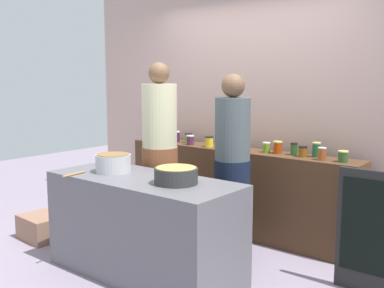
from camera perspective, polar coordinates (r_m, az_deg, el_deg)
ground at (r=4.30m, az=-3.03°, el=-14.53°), size 12.00×12.00×0.00m
storefront_wall at (r=5.13m, az=7.78°, el=6.37°), size 4.80×0.12×3.00m
display_shelf at (r=4.98m, az=5.45°, el=-5.80°), size 2.70×0.36×0.91m
prep_table at (r=3.95m, az=-6.03°, el=-10.17°), size 1.70×0.70×0.84m
preserve_jar_0 at (r=5.47m, az=-4.06°, el=1.07°), size 0.08×0.08×0.13m
preserve_jar_1 at (r=5.40m, az=-1.97°, el=0.94°), size 0.09×0.09×0.13m
preserve_jar_2 at (r=5.32m, az=-0.44°, el=0.75°), size 0.09×0.09×0.11m
preserve_jar_3 at (r=5.16m, az=-0.21°, el=0.50°), size 0.09×0.09×0.11m
preserve_jar_4 at (r=5.02m, az=2.15°, el=0.31°), size 0.09×0.09×0.12m
preserve_jar_5 at (r=4.81m, az=5.88°, el=0.03°), size 0.08×0.08×0.13m
preserve_jar_6 at (r=4.70m, az=9.22°, el=-0.41°), size 0.08×0.08×0.10m
preserve_jar_7 at (r=4.65m, az=10.60°, el=-0.41°), size 0.09×0.09×0.12m
preserve_jar_8 at (r=4.59m, az=12.55°, el=-0.60°), size 0.07×0.07×0.12m
preserve_jar_9 at (r=4.51m, az=13.58°, el=-0.89°), size 0.08×0.08×0.11m
preserve_jar_10 at (r=4.53m, az=15.17°, el=-0.68°), size 0.08×0.08×0.14m
preserve_jar_11 at (r=4.37m, az=15.84°, el=-1.18°), size 0.07×0.07×0.12m
preserve_jar_12 at (r=4.33m, az=18.25°, el=-1.48°), size 0.09×0.09×0.10m
cooking_pot_left at (r=4.09m, az=-9.75°, el=-2.36°), size 0.31×0.31×0.16m
cooking_pot_center at (r=3.60m, az=-1.99°, el=-3.94°), size 0.34×0.34×0.13m
wooden_spoon at (r=4.04m, az=-14.46°, el=-3.65°), size 0.05×0.25×0.02m
cook_with_tongs at (r=4.50m, az=-4.00°, el=-2.51°), size 0.35×0.35×1.81m
cook_in_cap at (r=4.22m, az=4.99°, el=-3.90°), size 0.33×0.33×1.70m
bread_crate at (r=5.09m, az=-18.13°, el=-9.77°), size 0.48×0.38×0.25m
chalkboard_sign at (r=3.82m, az=21.30°, el=-10.19°), size 0.53×0.05×0.97m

